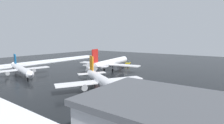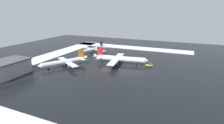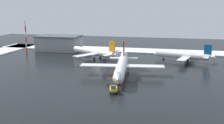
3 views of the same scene
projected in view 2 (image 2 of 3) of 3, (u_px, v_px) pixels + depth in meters
name	position (u px, v px, depth m)	size (l,w,h in m)	color
ground_plane	(100.00, 67.00, 115.74)	(240.00, 240.00, 0.00)	black
snow_bank_far	(42.00, 58.00, 134.89)	(152.00, 16.00, 0.47)	white
snow_bank_left	(131.00, 48.00, 174.52)	(14.00, 116.00, 0.47)	white
airplane_far_rear	(120.00, 59.00, 120.82)	(32.29, 38.73, 11.51)	white
airplane_foreground_jet	(65.00, 62.00, 115.21)	(29.95, 25.65, 9.91)	white
airplane_parked_starboard	(93.00, 49.00, 153.94)	(29.29, 24.59, 8.81)	white
pushback_tug	(149.00, 65.00, 115.17)	(3.18, 4.98, 2.50)	gold
ground_crew_by_nose_gear	(135.00, 64.00, 118.61)	(0.36, 0.36, 1.71)	black
ground_crew_near_tug	(138.00, 66.00, 114.71)	(0.36, 0.36, 1.71)	black
cargo_hangar	(6.00, 69.00, 98.05)	(25.07, 15.12, 8.80)	gray
traffic_cone_near_nose	(120.00, 62.00, 125.19)	(0.36, 0.36, 0.55)	orange
traffic_cone_mid_line	(135.00, 62.00, 124.89)	(0.36, 0.36, 0.55)	orange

